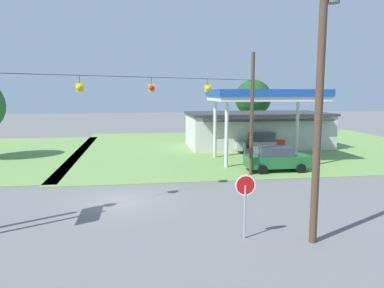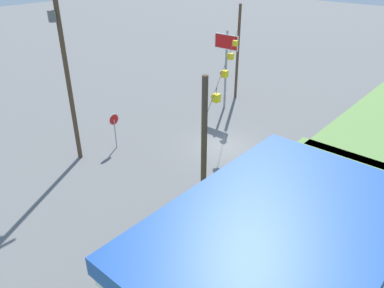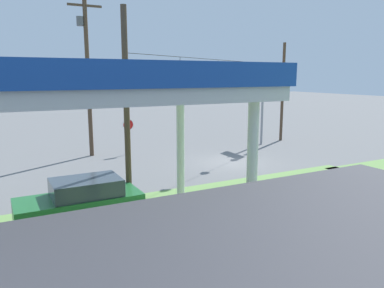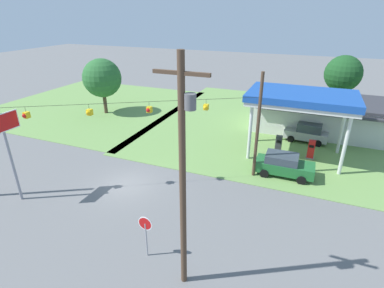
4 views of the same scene
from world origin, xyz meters
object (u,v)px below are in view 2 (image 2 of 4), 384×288
gas_station_canopy (279,233)px  stop_sign_overhead (226,54)px  stop_sign_roadside (114,123)px  car_at_pumps_front (187,267)px  utility_pole_main (66,69)px

gas_station_canopy → stop_sign_overhead: (-16.80, -14.15, -0.57)m
stop_sign_roadside → stop_sign_overhead: stop_sign_overhead is taller
car_at_pumps_front → utility_pole_main: utility_pole_main is taller
gas_station_canopy → car_at_pumps_front: (-0.49, -3.91, -4.33)m
utility_pole_main → gas_station_canopy: bearing=77.3°
gas_station_canopy → stop_sign_roadside: bearing=-111.7°
stop_sign_overhead → utility_pole_main: bearing=-8.8°
stop_sign_roadside → utility_pole_main: size_ratio=0.23×
car_at_pumps_front → stop_sign_roadside: bearing=-116.5°
stop_sign_overhead → stop_sign_roadside: bearing=-6.9°
car_at_pumps_front → stop_sign_overhead: stop_sign_overhead is taller
gas_station_canopy → stop_sign_overhead: 21.97m
gas_station_canopy → utility_pole_main: (-3.65, -16.17, 0.75)m
utility_pole_main → stop_sign_overhead: bearing=171.2°
car_at_pumps_front → stop_sign_roadside: (-5.65, -11.53, 0.90)m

